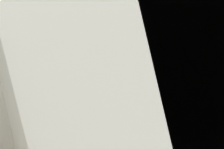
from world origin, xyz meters
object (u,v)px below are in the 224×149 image
Objects in this scene: book_stack_side at (160,72)px; book_stack_tall at (115,76)px; book_stack_keyboard_riser at (108,93)px; desk at (156,113)px; water_bottle at (178,70)px; cell_phone at (161,97)px; computer_mouse at (147,85)px; mug at (53,102)px; laptop at (111,54)px; keyboard at (108,83)px.

book_stack_tall is at bearing 169.28° from book_stack_side.
desk is at bearing 3.31° from book_stack_keyboard_riser.
book_stack_tall reaches higher than desk.
cell_phone is at bearing -152.55° from water_bottle.
book_stack_tall is 0.33m from computer_mouse.
cell_phone is at bearing -127.21° from book_stack_side.
book_stack_side reaches higher than mug.
desk is 0.64m from book_stack_tall.
water_bottle is (0.35, -0.03, 0.09)m from computer_mouse.
laptop is at bearing 162.02° from water_bottle.
cell_phone is at bearing -56.62° from laptop.
mug is 0.54× the size of water_bottle.
book_stack_tall is at bearing 162.05° from desk.
mug is at bearing 173.81° from desk.
computer_mouse is at bearing -21.99° from book_stack_tall.
book_stack_keyboard_riser is at bearing -173.50° from computer_mouse.
book_stack_keyboard_riser is 0.09m from keyboard.
book_stack_side reaches higher than water_bottle.
book_stack_side is at bearing 6.14° from keyboard.
laptop is at bearing 147.89° from computer_mouse.
book_stack_side is at bearing -18.28° from laptop.
water_bottle is 1.53× the size of cell_phone.
laptop reaches higher than desk.
mug reaches higher than cell_phone.
computer_mouse is (0.29, -0.12, -0.11)m from book_stack_tall.
book_stack_tall is 0.66m from water_bottle.
book_stack_side is at bearing 26.37° from cell_phone.
computer_mouse is at bearing 175.56° from water_bottle.
book_stack_side is (0.04, 0.05, 0.43)m from desk.
book_stack_side is at bearing -10.72° from book_stack_tall.
desk is at bearing 27.57° from cell_phone.
book_stack_tall reaches higher than computer_mouse.
water_bottle is at bearing -5.49° from mug.
desk is 0.42m from cell_phone.
keyboard is at bearing -18.77° from mug.
laptop is at bearing 154.38° from desk.
desk is 14.90× the size of computer_mouse.
keyboard is 0.49m from cell_phone.
keyboard is 0.46m from mug.
laptop reaches higher than book_stack_side.
mug is at bearing -177.46° from book_stack_tall.
keyboard is at bearing -172.46° from book_stack_side.
water_bottle is (0.64, -0.14, -0.03)m from book_stack_tall.
water_bottle reaches higher than book_stack_keyboard_riser.
book_stack_side reaches higher than desk.
desk is at bearing -131.93° from book_stack_side.
cell_phone is (-0.38, -0.20, -0.10)m from water_bottle.
book_stack_tall is (-0.42, 0.13, 0.46)m from desk.
laptop reaches higher than cell_phone.
book_stack_keyboard_riser is 0.37m from laptop.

